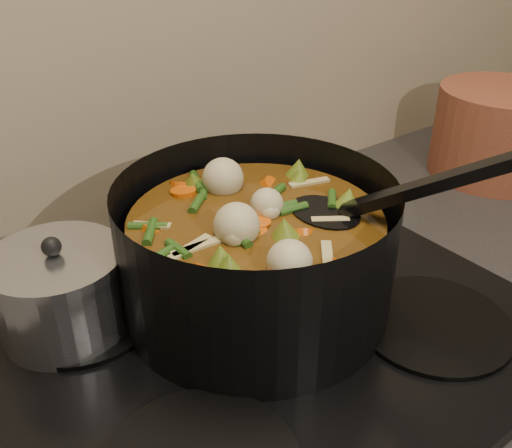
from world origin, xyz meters
TOP-DOWN VIEW (x-y plane):
  - stovetop at (0.00, 1.93)m, footprint 0.62×0.54m
  - stockpot at (0.02, 1.96)m, footprint 0.39×0.42m
  - saucepan at (-0.18, 2.05)m, footprint 0.15×0.15m
  - terracotta_crock at (0.62, 2.03)m, footprint 0.30×0.30m

SIDE VIEW (x-z plane):
  - stovetop at x=0.00m, z-range 0.91..0.93m
  - saucepan at x=-0.18m, z-range 0.92..1.04m
  - terracotta_crock at x=0.62m, z-range 0.91..1.07m
  - stockpot at x=0.02m, z-range 0.89..1.12m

